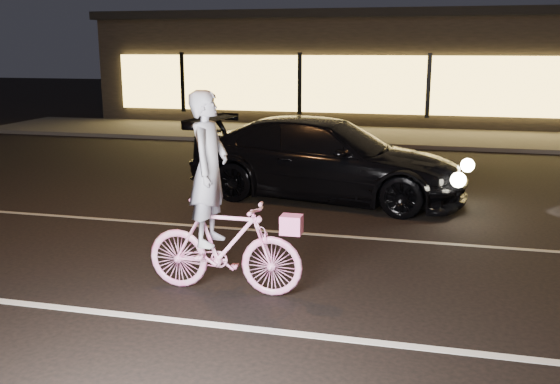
# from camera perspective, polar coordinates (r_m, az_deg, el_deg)

# --- Properties ---
(ground) EXTENTS (90.00, 90.00, 0.00)m
(ground) POSITION_cam_1_polar(r_m,az_deg,el_deg) (7.87, 11.18, -8.75)
(ground) COLOR black
(ground) RESTS_ON ground
(lane_stripe_near) EXTENTS (60.00, 0.12, 0.01)m
(lane_stripe_near) POSITION_cam_1_polar(r_m,az_deg,el_deg) (6.50, 10.46, -13.57)
(lane_stripe_near) COLOR silver
(lane_stripe_near) RESTS_ON ground
(lane_stripe_far) EXTENTS (60.00, 0.10, 0.01)m
(lane_stripe_far) POSITION_cam_1_polar(r_m,az_deg,el_deg) (9.76, 11.80, -4.42)
(lane_stripe_far) COLOR gray
(lane_stripe_far) RESTS_ON ground
(sidewalk) EXTENTS (30.00, 4.00, 0.12)m
(sidewalk) POSITION_cam_1_polar(r_m,az_deg,el_deg) (20.51, 13.12, 4.85)
(sidewalk) COLOR #383533
(sidewalk) RESTS_ON ground
(storefront) EXTENTS (25.40, 8.42, 4.20)m
(storefront) POSITION_cam_1_polar(r_m,az_deg,el_deg) (26.29, 13.62, 11.15)
(storefront) COLOR black
(storefront) RESTS_ON ground
(cyclist) EXTENTS (1.93, 0.66, 2.43)m
(cyclist) POSITION_cam_1_polar(r_m,az_deg,el_deg) (7.44, -5.52, -2.85)
(cyclist) COLOR #FF3BB2
(cyclist) RESTS_ON ground
(sedan) EXTENTS (5.63, 2.95, 1.56)m
(sedan) POSITION_cam_1_polar(r_m,az_deg,el_deg) (12.13, 4.23, 3.04)
(sedan) COLOR black
(sedan) RESTS_ON ground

